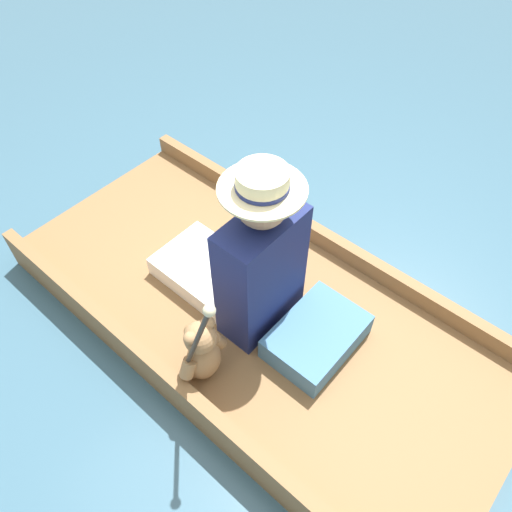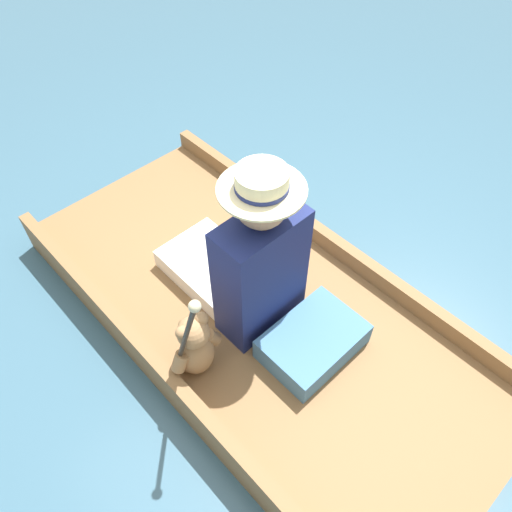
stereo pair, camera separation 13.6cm
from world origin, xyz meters
name	(u,v)px [view 1 (the left image)]	position (x,y,z in m)	size (l,w,h in m)	color
ground_plane	(255,322)	(0.00, 0.00, 0.00)	(16.00, 16.00, 0.00)	#385B70
punt_boat	(255,313)	(0.00, 0.00, 0.08)	(1.19, 2.58, 0.25)	brown
seat_cushion	(316,336)	(0.03, -0.36, 0.21)	(0.46, 0.32, 0.13)	teal
seated_person	(247,263)	(-0.02, 0.02, 0.48)	(0.41, 0.79, 0.91)	white
teddy_bear	(202,352)	(-0.42, -0.07, 0.32)	(0.27, 0.16, 0.38)	#9E754C
wine_glass	(261,226)	(0.37, 0.28, 0.24)	(0.10, 0.10, 0.13)	silver
walking_cane	(196,341)	(-0.49, -0.15, 0.59)	(0.04, 0.28, 0.76)	#2D2823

